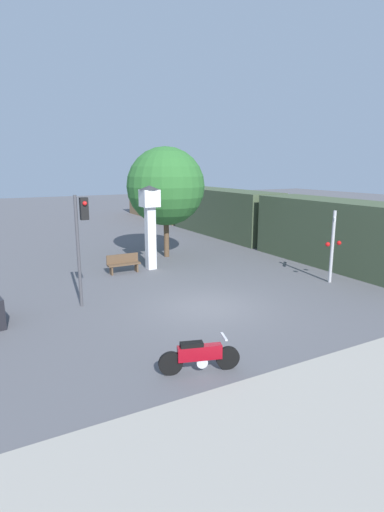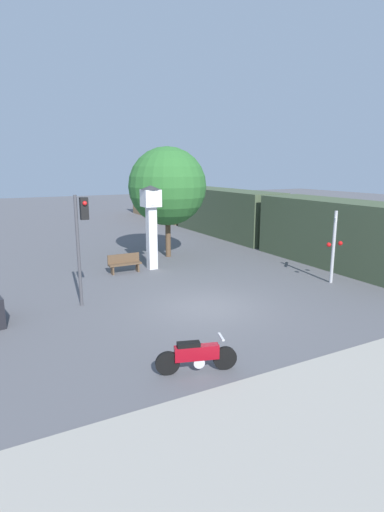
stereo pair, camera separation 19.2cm
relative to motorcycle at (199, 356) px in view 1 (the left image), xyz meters
The scene contains 8 objects.
ground_plane 4.80m from the motorcycle, 57.10° to the left, with size 120.00×120.00×0.00m, color #56565B.
motorcycle is the anchor object (origin of this frame).
clock_tower 10.96m from the motorcycle, 73.78° to the left, with size 1.00×1.00×4.19m.
freight_train 21.13m from the motorcycle, 55.58° to the left, with size 2.80×34.10×3.40m.
traffic_light 6.94m from the motorcycle, 101.56° to the left, with size 0.50×0.35×4.12m.
railroad_crossing_signal 10.14m from the motorcycle, 24.69° to the left, with size 0.90×0.82×3.23m.
street_tree 13.87m from the motorcycle, 68.63° to the left, with size 4.35×4.35×6.19m.
bench 10.29m from the motorcycle, 81.66° to the left, with size 1.60×0.44×0.92m.
Camera 1 is at (-7.17, -12.06, 5.10)m, focal length 28.00 mm.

